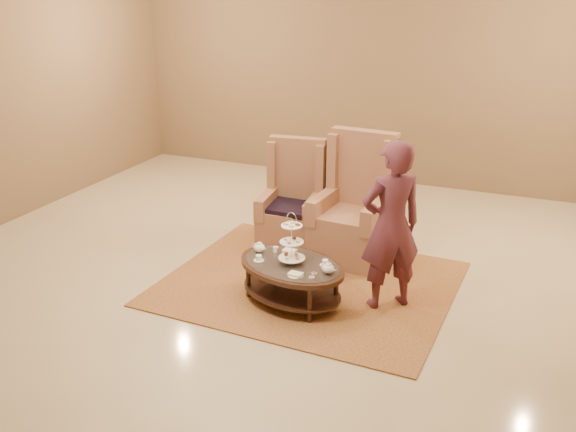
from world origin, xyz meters
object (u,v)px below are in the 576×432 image
at_px(tea_table, 292,270).
at_px(person, 391,226).
at_px(armchair_left, 293,211).
at_px(armchair_right, 354,217).

xyz_separation_m(tea_table, person, (0.87, 0.29, 0.48)).
bearing_deg(person, armchair_left, -76.12).
relative_size(tea_table, person, 0.79).
distance_m(armchair_right, person, 1.24).
xyz_separation_m(tea_table, armchair_left, (-0.52, 1.32, 0.08)).
height_order(tea_table, armchair_right, armchair_right).
distance_m(armchair_left, person, 1.78).
bearing_deg(armchair_right, person, -52.05).
bearing_deg(armchair_right, tea_table, -94.94).
bearing_deg(person, armchair_right, -96.86).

